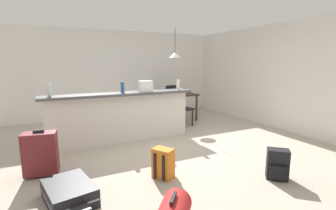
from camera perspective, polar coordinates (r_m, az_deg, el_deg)
name	(u,v)px	position (r m, az deg, el deg)	size (l,w,h in m)	color
ground_plane	(163,146)	(4.85, -1.22, -9.48)	(13.00, 13.00, 0.05)	#ADA393
wall_back	(120,74)	(7.46, -11.27, 7.18)	(6.60, 0.10, 2.50)	silver
wall_right	(267,76)	(6.68, 22.17, 6.34)	(0.10, 6.00, 2.50)	silver
partition_half_wall	(122,119)	(4.94, -10.70, -3.21)	(2.80, 0.20, 0.95)	silver
bar_countertop	(121,94)	(4.85, -10.89, 2.56)	(2.96, 0.40, 0.05)	#4C4C51
bottle_clear	(49,89)	(4.70, -26.06, 3.31)	(0.07, 0.07, 0.25)	silver
bottle_blue	(122,88)	(4.81, -10.63, 4.04)	(0.07, 0.07, 0.21)	#284C89
bottle_white	(178,85)	(5.25, 2.36, 4.77)	(0.07, 0.07, 0.22)	silver
grocery_bag	(145,86)	(4.96, -5.37, 4.42)	(0.26, 0.18, 0.22)	silver
dining_table	(175,97)	(6.69, 1.63, 1.87)	(1.10, 0.80, 0.74)	#332319
dining_chair_near_partition	(181,105)	(6.17, 3.15, -0.05)	(0.49, 0.49, 0.93)	black
dining_chair_far_side	(169,99)	(7.21, 0.33, 1.42)	(0.46, 0.46, 0.93)	black
pendant_lamp	(175,55)	(6.72, 1.64, 11.63)	(0.34, 0.34, 0.83)	black
suitcase_flat_black	(69,193)	(3.19, -22.18, -18.48)	(0.62, 0.88, 0.22)	black
backpack_black	(278,165)	(3.75, 24.31, -12.66)	(0.34, 0.34, 0.42)	black
backpack_orange	(164,163)	(3.48, -1.06, -13.54)	(0.33, 0.33, 0.42)	orange
suitcase_upright_maroon	(41,153)	(3.91, -27.72, -9.99)	(0.47, 0.31, 0.67)	maroon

